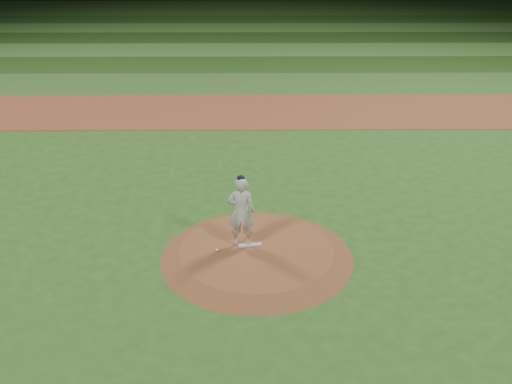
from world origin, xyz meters
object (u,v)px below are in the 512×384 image
pitching_rubber (250,245)px  pitcher_on_mound (241,212)px  rosin_bag (217,250)px  pitchers_mound (257,253)px

pitching_rubber → pitcher_on_mound: 1.08m
rosin_bag → pitcher_on_mound: (0.69, 0.35, 1.04)m
rosin_bag → pitcher_on_mound: pitcher_on_mound is taller
rosin_bag → pitcher_on_mound: size_ratio=0.05×
pitchers_mound → rosin_bag: 1.13m
pitchers_mound → pitching_rubber: size_ratio=8.00×
pitchers_mound → pitcher_on_mound: (-0.43, 0.26, 1.19)m
rosin_bag → pitcher_on_mound: bearing=27.3°
pitchers_mound → rosin_bag: rosin_bag is taller
pitching_rubber → pitcher_on_mound: (-0.24, 0.07, 1.05)m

